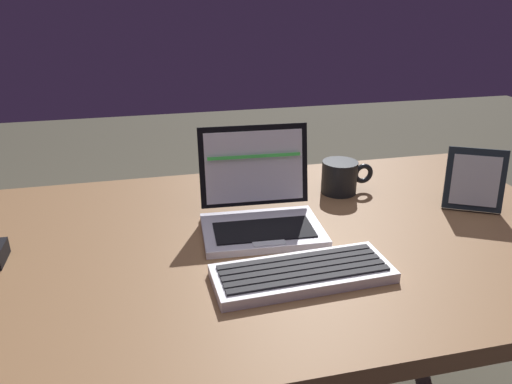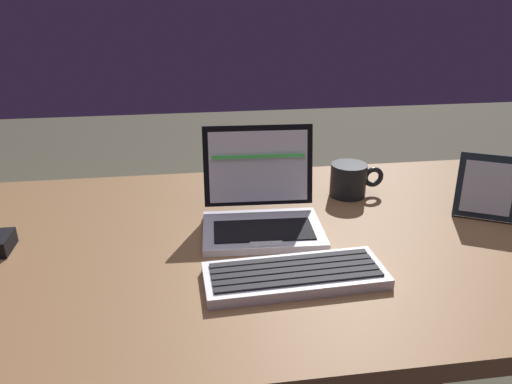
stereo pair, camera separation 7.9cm
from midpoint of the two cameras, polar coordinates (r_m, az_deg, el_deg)
The scene contains 5 objects.
desk at distance 1.07m, azimuth 1.16°, elevation -8.77°, with size 1.51×0.82×0.70m.
laptop_front at distance 1.06m, azimuth 2.76°, elevation -2.02°, with size 0.27×0.23×0.21m.
external_keyboard at distance 0.90m, azimuth 7.18°, elevation -9.77°, with size 0.33×0.14×0.02m.
photo_frame at distance 1.23m, azimuth 27.37°, elevation 0.45°, with size 0.14×0.10×0.15m.
coffee_mug at distance 1.25m, azimuth 12.78°, elevation 1.39°, with size 0.14×0.09×0.08m.
Camera 2 is at (-0.11, -0.90, 1.20)m, focal length 33.83 mm.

